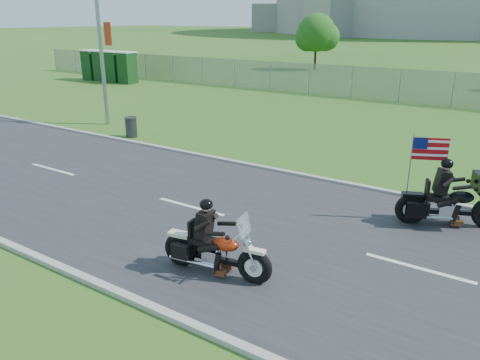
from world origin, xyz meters
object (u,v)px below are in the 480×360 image
Objects in this scene: porta_toilet_a at (127,68)px; streetlight at (100,0)px; motorcycle_follow at (450,204)px; trash_can at (131,127)px; porta_toilet_c at (103,66)px; porta_toilet_d at (91,65)px; porta_toilet_b at (115,67)px; motorcycle_lead at (214,251)px.

streetlight is at bearing -47.09° from porta_toilet_a.
porta_toilet_a is 29.77m from motorcycle_follow.
streetlight is 6.09m from trash_can.
porta_toilet_a reaches higher than trash_can.
porta_toilet_c is 32.25m from motorcycle_follow.
trash_can is at bearing -35.59° from porta_toilet_d.
porta_toilet_a is at bearing 0.00° from porta_toilet_c.
streetlight reaches higher than porta_toilet_b.
porta_toilet_d is (-2.80, 0.00, 0.00)m from porta_toilet_b.
motorcycle_lead is (23.98, -19.43, -0.64)m from porta_toilet_b.
streetlight reaches higher than porta_toilet_c.
porta_toilet_b is 30.87m from motorcycle_lead.
motorcycle_lead is 0.98× the size of motorcycle_follow.
porta_toilet_d is at bearing 135.45° from motorcycle_lead.
porta_toilet_b is 2.80m from porta_toilet_d.
porta_toilet_b is 2.71× the size of trash_can.
porta_toilet_b is 18.74m from trash_can.
porta_toilet_b is (-1.40, 0.00, 0.00)m from porta_toilet_a.
porta_toilet_d is 2.71× the size of trash_can.
porta_toilet_a is at bearing 132.91° from streetlight.
porta_toilet_b and porta_toilet_d have the same top height.
streetlight reaches higher than motorcycle_lead.
porta_toilet_d is (-4.20, 0.00, 0.00)m from porta_toilet_a.
motorcycle_lead is at bearing -34.54° from streetlight.
motorcycle_follow reaches higher than motorcycle_lead.
motorcycle_follow reaches higher than trash_can.
trash_can is (-13.23, 2.21, -0.17)m from motorcycle_follow.
streetlight is 4.18× the size of motorcycle_lead.
streetlight is 17.19m from motorcycle_follow.
trash_can is (2.81, -1.40, -5.21)m from streetlight.
porta_toilet_b is at bearing 0.00° from porta_toilet_c.
porta_toilet_a and porta_toilet_d have the same top height.
porta_toilet_c is at bearing 139.94° from streetlight.
motorcycle_lead is at bearing -36.59° from trash_can.
porta_toilet_a is 0.94× the size of motorcycle_follow.
porta_toilet_c is 19.83m from trash_can.
porta_toilet_d is 0.94× the size of motorcycle_follow.
porta_toilet_c is at bearing 133.98° from motorcycle_lead.
porta_toilet_d is 33.09m from motorcycle_lead.
streetlight reaches higher than porta_toilet_d.
trash_can is at bearing 145.71° from motorcycle_follow.
porta_toilet_c and porta_toilet_d have the same top height.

